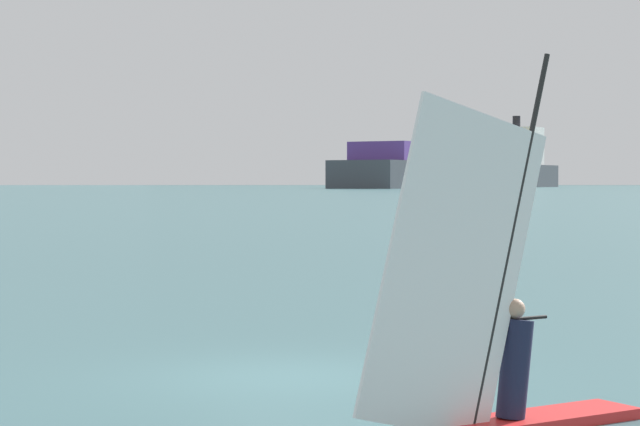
% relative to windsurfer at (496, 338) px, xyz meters
% --- Properties ---
extents(ground_plane, '(4000.00, 4000.00, 0.00)m').
position_rel_windsurfer_xyz_m(ground_plane, '(-3.66, 2.20, -1.00)').
color(ground_plane, '#386066').
extents(windsurfer, '(2.28, 3.36, 4.20)m').
position_rel_windsurfer_xyz_m(windsurfer, '(0.00, 0.00, 0.00)').
color(windsurfer, red).
rests_on(windsurfer, ground_plane).
extents(cargo_ship, '(42.88, 197.02, 36.77)m').
position_rel_windsurfer_xyz_m(cargo_ship, '(-184.30, 517.60, 7.54)').
color(cargo_ship, '#3F444C').
rests_on(cargo_ship, ground_plane).
extents(distant_headland, '(1039.86, 281.84, 54.46)m').
position_rel_windsurfer_xyz_m(distant_headland, '(-308.79, 1331.82, 26.22)').
color(distant_headland, '#756B56').
rests_on(distant_headland, ground_plane).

